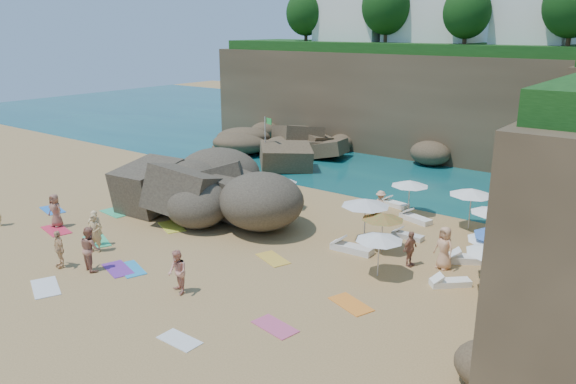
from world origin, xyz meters
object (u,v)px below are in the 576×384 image
Objects in this scene: parasol_1 at (410,183)px; person_stand_1 at (90,248)px; person_stand_2 at (381,204)px; person_stand_6 at (95,228)px; rock_outcrop at (217,211)px; parasol_0 at (280,180)px; person_stand_5 at (257,185)px; lounger_0 at (395,204)px; parasol_2 at (493,210)px; flag_pole at (266,136)px; person_stand_4 at (444,248)px; person_stand_3 at (410,249)px.

parasol_1 is 1.07× the size of person_stand_1.
person_stand_6 reaches higher than person_stand_2.
person_stand_6 is at bearing -97.64° from rock_outcrop.
parasol_0 reaches higher than rock_outcrop.
parasol_1 is (8.81, 6.10, 1.80)m from rock_outcrop.
parasol_0 reaches higher than person_stand_2.
person_stand_2 is at bearing -8.98° from person_stand_5.
person_stand_1 is (-6.29, -15.91, 0.84)m from lounger_0.
parasol_2 is at bearing -12.73° from lounger_0.
person_stand_5 is (4.46, -6.30, -1.54)m from flag_pole.
parasol_2 is at bearing 170.30° from person_stand_6.
person_stand_1 is 15.14m from person_stand_4.
parasol_1 is at bearing 35.17° from person_stand_3.
lounger_0 is (7.57, 6.94, 0.13)m from rock_outcrop.
person_stand_6 is at bearing 69.67° from person_stand_2.
rock_outcrop is 4.19× the size of parasol_0.
parasol_2 is at bearing -16.31° from flag_pole.
lounger_0 is 8.75m from person_stand_4.
person_stand_6 reaches higher than rock_outcrop.
rock_outcrop is 4.01× the size of parasol_2.
parasol_1 is 7.32m from person_stand_4.
person_stand_1 reaches higher than parasol_0.
person_stand_2 is at bearing -103.43° from person_stand_1.
rock_outcrop is at bearing -114.49° from person_stand_5.
person_stand_2 is 6.94m from person_stand_4.
person_stand_1 reaches higher than parasol_2.
person_stand_1 reaches higher than person_stand_6.
flag_pole is at bearing 163.69° from parasol_2.
lounger_0 is 1.13× the size of person_stand_2.
flag_pole is 18.90m from parasol_2.
person_stand_4 is 16.06m from person_stand_6.
person_stand_1 is at bearing -73.52° from flag_pole.
person_stand_3 is at bearing -136.41° from person_stand_4.
parasol_1 is 16.87m from person_stand_1.
flag_pole reaches higher than person_stand_3.
flag_pole reaches higher than person_stand_2.
person_stand_4 reaches higher than person_stand_2.
person_stand_5 is at bearing -161.46° from parasol_1.
person_stand_1 is at bearing -81.90° from rock_outcrop.
person_stand_3 is at bearing 160.87° from person_stand_6.
flag_pole is at bearing 67.70° from person_stand_3.
person_stand_2 is 0.85× the size of person_stand_5.
person_stand_2 is (6.55, 13.65, -0.21)m from person_stand_1.
person_stand_4 reaches higher than person_stand_6.
flag_pole is 2.16× the size of person_stand_6.
parasol_2 reaches higher than person_stand_4.
rock_outcrop is at bearing -163.12° from parasol_2.
parasol_1 is 9.06m from person_stand_5.
lounger_0 is at bearing -168.29° from person_stand_6.
flag_pole reaches higher than rock_outcrop.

